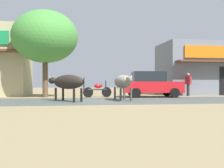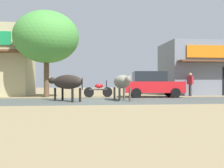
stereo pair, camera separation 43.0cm
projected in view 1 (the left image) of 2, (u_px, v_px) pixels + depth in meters
The scene contains 9 objects.
ground at pixel (107, 101), 13.29m from camera, with size 80.00×80.00×0.00m, color #938059.
asphalt_road at pixel (107, 101), 13.29m from camera, with size 72.00×5.34×0.00m, color #4B514D.
storefront_right_club at pixel (214, 69), 21.29m from camera, with size 8.73×4.99×4.10m.
roadside_tree at pixel (45, 37), 16.56m from camera, with size 4.17×4.17×5.54m.
parked_hatchback_car at pixel (151, 84), 16.73m from camera, with size 3.85×2.24×1.64m.
parked_motorcycle at pixel (98, 90), 16.50m from camera, with size 1.85×0.42×1.07m.
cow_near_brown at pixel (67, 82), 12.79m from camera, with size 2.09×2.42×1.32m.
cow_far_dark at pixel (123, 82), 13.43m from camera, with size 0.86×2.67×1.32m.
pedestrian_by_shop at pixel (188, 82), 18.25m from camera, with size 0.38×0.61×1.62m.
Camera 1 is at (-1.74, -13.18, 0.90)m, focal length 41.57 mm.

